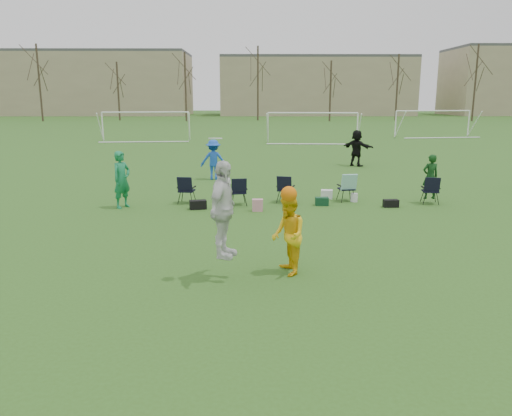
{
  "coord_description": "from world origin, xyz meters",
  "views": [
    {
      "loc": [
        -0.95,
        -9.2,
        3.69
      ],
      "look_at": [
        -0.86,
        1.7,
        1.25
      ],
      "focal_mm": 35.0,
      "sensor_mm": 36.0,
      "label": 1
    }
  ],
  "objects_px": {
    "goal_left": "(146,118)",
    "goal_right": "(433,116)",
    "fielder_black": "(357,148)",
    "goal_mid": "(313,119)",
    "fielder_blue": "(213,160)",
    "fielder_green_near": "(122,180)",
    "center_contest": "(254,221)"
  },
  "relations": [
    {
      "from": "goal_left",
      "to": "goal_right",
      "type": "relative_size",
      "value": 1.01
    },
    {
      "from": "fielder_black",
      "to": "goal_left",
      "type": "height_order",
      "value": "goal_left"
    },
    {
      "from": "fielder_black",
      "to": "goal_mid",
      "type": "xyz_separation_m",
      "value": [
        -0.71,
        14.23,
        0.95
      ]
    },
    {
      "from": "fielder_blue",
      "to": "goal_mid",
      "type": "height_order",
      "value": "goal_mid"
    },
    {
      "from": "fielder_blue",
      "to": "fielder_green_near",
      "type": "bearing_deg",
      "value": 60.6
    },
    {
      "from": "fielder_green_near",
      "to": "goal_right",
      "type": "distance_m",
      "value": 37.31
    },
    {
      "from": "fielder_black",
      "to": "goal_left",
      "type": "distance_m",
      "value": 21.93
    },
    {
      "from": "fielder_blue",
      "to": "goal_left",
      "type": "height_order",
      "value": "goal_left"
    },
    {
      "from": "fielder_blue",
      "to": "goal_right",
      "type": "height_order",
      "value": "goal_right"
    },
    {
      "from": "fielder_green_near",
      "to": "center_contest",
      "type": "distance_m",
      "value": 8.05
    },
    {
      "from": "fielder_black",
      "to": "center_contest",
      "type": "relative_size",
      "value": 0.67
    },
    {
      "from": "goal_mid",
      "to": "goal_right",
      "type": "height_order",
      "value": "same"
    },
    {
      "from": "fielder_green_near",
      "to": "center_contest",
      "type": "xyz_separation_m",
      "value": [
        4.42,
        -6.72,
        0.24
      ]
    },
    {
      "from": "fielder_blue",
      "to": "fielder_black",
      "type": "distance_m",
      "value": 8.64
    },
    {
      "from": "fielder_black",
      "to": "goal_right",
      "type": "relative_size",
      "value": 0.27
    },
    {
      "from": "fielder_green_near",
      "to": "goal_left",
      "type": "xyz_separation_m",
      "value": [
        -4.66,
        26.59,
        0.96
      ]
    },
    {
      "from": "goal_left",
      "to": "goal_mid",
      "type": "distance_m",
      "value": 14.14
    },
    {
      "from": "fielder_black",
      "to": "goal_mid",
      "type": "distance_m",
      "value": 14.28
    },
    {
      "from": "fielder_blue",
      "to": "goal_right",
      "type": "distance_m",
      "value": 30.97
    },
    {
      "from": "center_contest",
      "to": "goal_right",
      "type": "height_order",
      "value": "center_contest"
    },
    {
      "from": "fielder_green_near",
      "to": "fielder_blue",
      "type": "relative_size",
      "value": 1.07
    },
    {
      "from": "fielder_green_near",
      "to": "fielder_blue",
      "type": "height_order",
      "value": "fielder_green_near"
    },
    {
      "from": "fielder_blue",
      "to": "goal_right",
      "type": "xyz_separation_m",
      "value": [
        18.7,
        24.67,
        1.03
      ]
    },
    {
      "from": "center_contest",
      "to": "goal_left",
      "type": "bearing_deg",
      "value": 105.25
    },
    {
      "from": "goal_left",
      "to": "goal_mid",
      "type": "relative_size",
      "value": 1.0
    },
    {
      "from": "fielder_blue",
      "to": "goal_mid",
      "type": "distance_m",
      "value": 19.87
    },
    {
      "from": "fielder_green_near",
      "to": "goal_right",
      "type": "relative_size",
      "value": 0.26
    },
    {
      "from": "center_contest",
      "to": "goal_left",
      "type": "xyz_separation_m",
      "value": [
        -9.08,
        33.31,
        0.72
      ]
    },
    {
      "from": "fielder_green_near",
      "to": "center_contest",
      "type": "relative_size",
      "value": 0.66
    },
    {
      "from": "goal_left",
      "to": "center_contest",
      "type": "bearing_deg",
      "value": -79.75
    },
    {
      "from": "goal_left",
      "to": "goal_mid",
      "type": "bearing_deg",
      "value": -13.13
    },
    {
      "from": "fielder_blue",
      "to": "center_contest",
      "type": "height_order",
      "value": "center_contest"
    }
  ]
}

